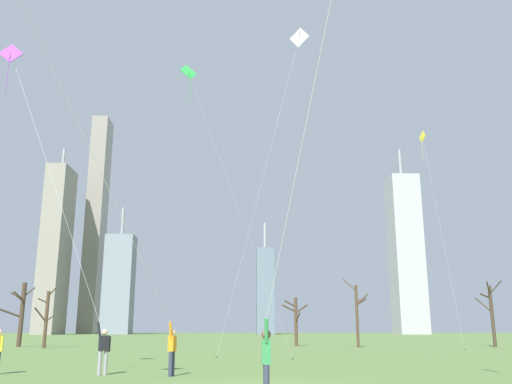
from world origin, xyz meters
name	(u,v)px	position (x,y,z in m)	size (l,w,h in m)	color
kite_flyer_foreground_right_blue	(311,131)	(0.82, -5.11, 5.62)	(3.58, 10.10, 19.76)	#33384C
kite_flyer_foreground_left_orange	(152,302)	(-3.66, 3.47, 2.52)	(4.59, 7.77, 11.51)	#33384C
kite_flyer_midfield_right_purple	(90,306)	(-6.17, 5.03, 2.46)	(4.87, 1.41, 12.67)	gray
distant_kite_low_near_trees_green	(200,105)	(-2.74, 10.46, 12.77)	(6.10, 5.77, 14.76)	green
distant_kite_drifting_right_yellow	(425,149)	(16.14, 31.15, 17.48)	(1.17, 3.55, 19.39)	yellow
distant_kite_high_overhead_white	(295,55)	(2.95, 17.49, 19.42)	(5.93, 0.66, 21.39)	white
bare_tree_leftmost	(357,313)	(9.94, 34.27, 3.02)	(2.02, 2.07, 6.09)	#4C3828
bare_tree_left_of_center	(21,312)	(-20.95, 36.92, 3.14)	(2.58, 3.26, 5.83)	#423326
bare_tree_right_of_center	(491,312)	(22.51, 34.98, 3.06)	(2.00, 2.42, 5.91)	#423326
bare_tree_rightmost	(46,318)	(-17.34, 33.28, 2.55)	(1.83, 1.48, 5.14)	#4C3828
bare_tree_far_right_edge	(296,319)	(4.77, 38.05, 2.51)	(2.44, 1.48, 4.55)	#4C3828
skyline_tall_tower	(119,284)	(-36.01, 147.64, 14.32)	(8.16, 7.54, 37.20)	gray
skyline_squat_block	(55,248)	(-53.22, 141.38, 23.78)	(5.78, 11.99, 53.68)	gray
skyline_mid_tower_right	(96,222)	(-46.78, 158.37, 34.74)	(5.09, 8.74, 69.48)	gray
skyline_mid_tower_left	(265,290)	(6.81, 145.13, 12.32)	(5.01, 6.70, 32.26)	slate
skyline_wide_slab	(406,253)	(48.55, 144.21, 23.22)	(8.28, 9.82, 55.42)	#B2B2B7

